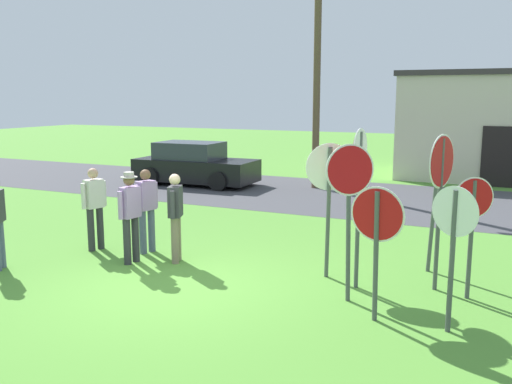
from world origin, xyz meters
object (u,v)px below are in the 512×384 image
at_px(stop_sign_leaning_left, 329,186).
at_px(stop_sign_rear_left, 349,194).
at_px(stop_sign_tallest, 435,182).
at_px(person_on_left, 146,205).
at_px(stop_sign_leaning_right, 377,231).
at_px(parked_car_on_street, 195,165).
at_px(stop_sign_nearest, 454,235).
at_px(stop_sign_far_back, 359,182).
at_px(utility_pole, 317,62).
at_px(person_with_sunhat, 94,204).
at_px(stop_sign_rear_right, 472,218).
at_px(person_near_signs, 176,213).
at_px(stop_sign_low_front, 441,183).
at_px(person_in_teal, 130,212).

xyz_separation_m(stop_sign_leaning_left, stop_sign_rear_left, (0.61, -0.89, 0.05)).
xyz_separation_m(stop_sign_tallest, person_on_left, (-5.37, -1.14, -0.65)).
bearing_deg(stop_sign_leaning_right, parked_car_on_street, 132.63).
distance_m(stop_sign_nearest, stop_sign_far_back, 2.02).
xyz_separation_m(utility_pole, stop_sign_nearest, (5.54, -10.49, -2.91)).
xyz_separation_m(stop_sign_tallest, person_with_sunhat, (-6.43, -1.43, -0.68)).
bearing_deg(person_with_sunhat, parked_car_on_street, 107.96).
bearing_deg(stop_sign_nearest, stop_sign_rear_left, 160.04).
bearing_deg(utility_pole, stop_sign_nearest, -62.15).
bearing_deg(stop_sign_rear_right, stop_sign_nearest, -95.09).
distance_m(stop_sign_rear_left, stop_sign_tallest, 2.23).
bearing_deg(person_near_signs, stop_sign_rear_left, -9.30).
distance_m(stop_sign_far_back, stop_sign_tallest, 1.72).
bearing_deg(stop_sign_rear_left, stop_sign_nearest, -19.96).
bearing_deg(parked_car_on_street, stop_sign_leaning_left, -46.48).
height_order(stop_sign_nearest, stop_sign_low_front, stop_sign_low_front).
bearing_deg(stop_sign_leaning_right, stop_sign_low_front, 70.60).
bearing_deg(person_on_left, person_near_signs, -17.98).
xyz_separation_m(stop_sign_rear_right, stop_sign_leaning_left, (-2.30, 0.03, 0.33)).
xyz_separation_m(utility_pole, person_near_signs, (0.48, -9.35, -3.29)).
bearing_deg(stop_sign_far_back, person_in_teal, -173.57).
height_order(stop_sign_leaning_right, stop_sign_rear_right, stop_sign_leaning_right).
xyz_separation_m(stop_sign_leaning_right, person_in_teal, (-4.79, 0.79, -0.32)).
xyz_separation_m(stop_sign_leaning_left, stop_sign_tallest, (1.58, 1.12, 0.01)).
xyz_separation_m(utility_pole, person_in_teal, (-0.23, -9.78, -3.26)).
relative_size(stop_sign_low_front, stop_sign_rear_left, 1.05).
height_order(parked_car_on_street, stop_sign_nearest, stop_sign_nearest).
distance_m(stop_sign_far_back, person_near_signs, 3.57).
height_order(stop_sign_rear_right, stop_sign_rear_left, stop_sign_rear_left).
bearing_deg(utility_pole, stop_sign_leaning_right, -66.68).
height_order(stop_sign_low_front, stop_sign_far_back, stop_sign_far_back).
distance_m(stop_sign_rear_left, person_in_teal, 4.27).
relative_size(person_in_teal, person_with_sunhat, 1.03).
bearing_deg(stop_sign_leaning_right, stop_sign_rear_left, 131.74).
xyz_separation_m(stop_sign_rear_right, stop_sign_rear_left, (-1.69, -0.86, 0.38)).
relative_size(person_in_teal, person_near_signs, 1.03).
bearing_deg(person_in_teal, utility_pole, 88.63).
distance_m(utility_pole, stop_sign_nearest, 12.22).
distance_m(parked_car_on_street, person_on_left, 8.77).
height_order(utility_pole, stop_sign_nearest, utility_pole).
height_order(stop_sign_tallest, person_near_signs, stop_sign_tallest).
bearing_deg(stop_sign_leaning_right, stop_sign_nearest, 4.67).
height_order(parked_car_on_street, person_on_left, person_on_left).
height_order(person_near_signs, person_on_left, same).
xyz_separation_m(stop_sign_far_back, stop_sign_rear_left, (0.02, -0.61, -0.10)).
relative_size(stop_sign_far_back, stop_sign_rear_left, 1.08).
height_order(stop_sign_rear_left, stop_sign_tallest, stop_sign_rear_left).
height_order(stop_sign_low_front, person_near_signs, stop_sign_low_front).
bearing_deg(utility_pole, person_with_sunhat, -98.94).
height_order(stop_sign_rear_right, person_on_left, stop_sign_rear_right).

